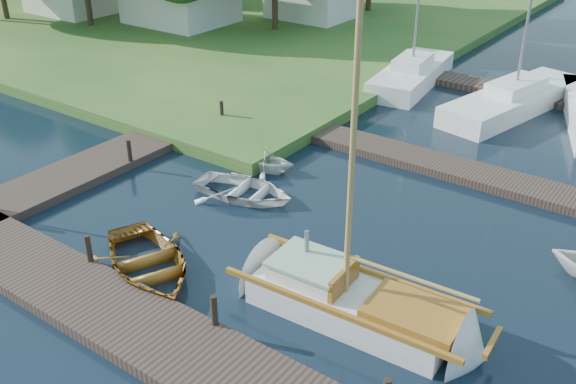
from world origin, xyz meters
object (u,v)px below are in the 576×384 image
Objects in this scene: mooring_post_1 at (89,248)px; mooring_post_2 at (214,310)px; marina_boat_0 at (412,73)px; sailboat at (358,306)px; mooring_post_5 at (222,110)px; mooring_post_4 at (129,151)px; tender_a at (244,187)px; tender_b at (268,158)px; marina_boat_1 at (514,98)px; dinghy at (147,259)px.

mooring_post_2 is at bearing 0.00° from mooring_post_1.
marina_boat_0 reaches higher than mooring_post_1.
marina_boat_0 reaches higher than sailboat.
mooring_post_1 is 10.77m from mooring_post_5.
mooring_post_1 and mooring_post_4 have the same top height.
tender_a is (4.69, 0.72, -0.34)m from mooring_post_4.
mooring_post_2 is 1.00× the size of mooring_post_4.
mooring_post_2 is at bearing -164.63° from tender_b.
mooring_post_2 reaches higher than tender_b.
tender_a is at bearing 8.69° from mooring_post_4.
mooring_post_2 and mooring_post_5 have the same top height.
marina_boat_1 is (4.50, 13.21, 0.20)m from tender_a.
marina_boat_1 is at bearing 87.90° from mooring_post_2.
mooring_post_5 is 0.08× the size of marina_boat_1.
dinghy is at bearing 165.00° from mooring_post_2.
mooring_post_4 is 0.20× the size of dinghy.
mooring_post_1 is at bearing 164.34° from tender_a.
mooring_post_1 is at bearing 177.27° from marina_boat_1.
mooring_post_2 reaches higher than tender_a.
marina_boat_0 is 5.32m from marina_boat_1.
mooring_post_2 is 18.94m from marina_boat_1.
mooring_post_5 is 10.36m from marina_boat_0.
mooring_post_2 is 0.08× the size of sailboat.
mooring_post_4 and mooring_post_5 have the same top height.
mooring_post_4 is at bearing 76.88° from dinghy.
tender_b is (-6.77, 5.23, 0.17)m from sailboat.
mooring_post_5 is 12.82m from marina_boat_1.
mooring_post_4 is 1.00× the size of mooring_post_5.
mooring_post_4 is 0.23× the size of tender_a.
mooring_post_4 is 0.08× the size of marina_boat_1.
mooring_post_5 reaches higher than dinghy.
mooring_post_5 is at bearing 111.80° from mooring_post_1.
marina_boat_1 is at bearing -38.28° from tender_b.
marina_boat_0 is (3.92, 9.59, -0.12)m from mooring_post_5.
mooring_post_2 is at bearing -30.47° from mooring_post_4.
mooring_post_1 is at bearing 164.88° from tender_b.
dinghy is at bearing 178.49° from tender_a.
mooring_post_2 is at bearing -169.48° from marina_boat_1.
tender_a is (-6.23, 3.22, 0.01)m from sailboat.
tender_a is at bearing 32.12° from dinghy.
mooring_post_2 is 0.41× the size of tender_b.
mooring_post_1 is 19.63m from marina_boat_1.
mooring_post_2 is 3.31m from dinghy.
marina_boat_1 is at bearing 44.16° from mooring_post_5.
tender_b is 12.29m from marina_boat_1.
mooring_post_2 reaches higher than dinghy.
marina_boat_0 is at bearing -12.93° from tender_b.
tender_b is at bearing 139.36° from sailboat.
mooring_post_1 is 0.08× the size of marina_boat_1.
tender_b is at bearing 168.37° from marina_boat_1.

